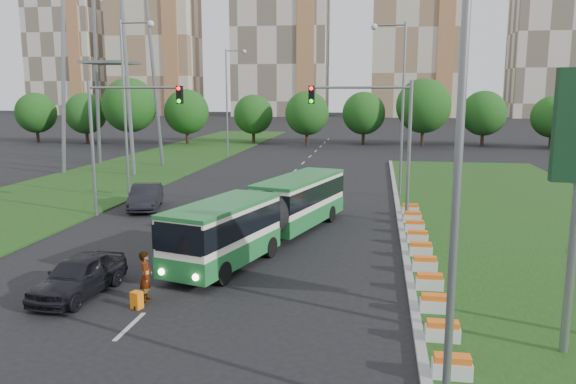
% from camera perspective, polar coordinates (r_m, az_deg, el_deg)
% --- Properties ---
extents(ground, '(360.00, 360.00, 0.00)m').
position_cam_1_polar(ground, '(23.52, -2.81, -8.13)').
color(ground, black).
rests_on(ground, ground).
extents(grass_median, '(14.00, 60.00, 0.15)m').
position_cam_1_polar(grass_median, '(31.84, 24.08, -4.00)').
color(grass_median, '#1A4012').
rests_on(grass_median, ground).
extents(median_kerb, '(0.30, 60.00, 0.18)m').
position_cam_1_polar(median_kerb, '(30.75, 11.46, -3.75)').
color(median_kerb, gray).
rests_on(median_kerb, ground).
extents(left_verge, '(12.00, 110.00, 0.10)m').
position_cam_1_polar(left_verge, '(52.55, -16.55, 1.74)').
color(left_verge, '#1A4012').
rests_on(left_verge, ground).
extents(lane_markings, '(0.20, 100.00, 0.01)m').
position_cam_1_polar(lane_markings, '(43.17, -1.25, 0.33)').
color(lane_markings, '#ADADA6').
rests_on(lane_markings, ground).
extents(flower_planters, '(1.10, 20.30, 0.60)m').
position_cam_1_polar(flower_planters, '(24.82, 13.53, -6.34)').
color(flower_planters, silver).
rests_on(flower_planters, grass_median).
extents(traffic_mast_median, '(5.76, 0.32, 8.00)m').
position_cam_1_polar(traffic_mast_median, '(31.91, 9.36, 6.39)').
color(traffic_mast_median, slate).
rests_on(traffic_mast_median, ground).
extents(traffic_mast_left, '(5.76, 0.32, 8.00)m').
position_cam_1_polar(traffic_mast_left, '(34.37, -16.97, 6.35)').
color(traffic_mast_left, slate).
rests_on(traffic_mast_left, ground).
extents(street_lamps, '(36.00, 60.00, 12.00)m').
position_cam_1_polar(street_lamps, '(32.78, -4.46, 7.73)').
color(street_lamps, slate).
rests_on(street_lamps, ground).
extents(tree_line, '(120.00, 8.00, 9.00)m').
position_cam_1_polar(tree_line, '(77.08, 13.19, 7.77)').
color(tree_line, '#1A4B14').
rests_on(tree_line, ground).
extents(apartment_tower_west, '(26.00, 15.00, 48.00)m').
position_cam_1_polar(apartment_tower_west, '(186.17, -13.39, 15.04)').
color(apartment_tower_west, beige).
rests_on(apartment_tower_west, ground).
extents(apartment_tower_cwest, '(28.00, 15.00, 52.00)m').
position_cam_1_polar(apartment_tower_cwest, '(175.37, -0.72, 16.28)').
color(apartment_tower_cwest, beige).
rests_on(apartment_tower_cwest, ground).
extents(apartment_tower_ceast, '(25.00, 15.00, 50.00)m').
position_cam_1_polar(apartment_tower_ceast, '(173.05, 12.97, 15.78)').
color(apartment_tower_ceast, beige).
rests_on(apartment_tower_ceast, ground).
extents(apartment_tower_east, '(27.00, 15.00, 47.00)m').
position_cam_1_polar(apartment_tower_east, '(179.79, 26.18, 14.32)').
color(apartment_tower_east, beige).
rests_on(apartment_tower_east, ground).
extents(midrise_west, '(22.00, 14.00, 36.00)m').
position_cam_1_polar(midrise_west, '(198.93, -21.52, 12.55)').
color(midrise_west, beige).
rests_on(midrise_west, ground).
extents(articulated_bus, '(2.33, 14.95, 2.46)m').
position_cam_1_polar(articulated_bus, '(27.45, -2.26, -2.19)').
color(articulated_bus, white).
rests_on(articulated_bus, ground).
extents(car_left_near, '(2.17, 4.56, 1.51)m').
position_cam_1_polar(car_left_near, '(22.10, -20.48, -7.95)').
color(car_left_near, black).
rests_on(car_left_near, ground).
extents(car_left_far, '(2.86, 5.06, 1.58)m').
position_cam_1_polar(car_left_far, '(36.75, -14.24, -0.47)').
color(car_left_far, black).
rests_on(car_left_far, ground).
extents(pedestrian, '(0.57, 0.74, 1.82)m').
position_cam_1_polar(pedestrian, '(20.78, -14.23, -8.30)').
color(pedestrian, gray).
rests_on(pedestrian, ground).
extents(shopping_trolley, '(0.35, 0.37, 0.61)m').
position_cam_1_polar(shopping_trolley, '(20.35, -15.11, -10.56)').
color(shopping_trolley, orange).
rests_on(shopping_trolley, ground).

